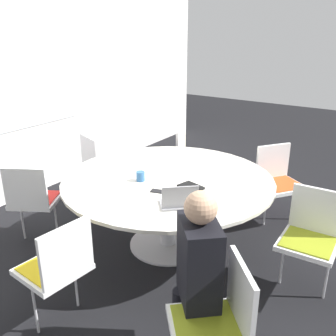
{
  "coord_description": "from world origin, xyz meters",
  "views": [
    {
      "loc": [
        -2.76,
        -1.85,
        2.1
      ],
      "look_at": [
        0.0,
        0.0,
        0.84
      ],
      "focal_mm": 40.0,
      "sensor_mm": 36.0,
      "label": 1
    }
  ],
  "objects_px": {
    "chair_5": "(33,197)",
    "handbag": "(253,193)",
    "laptop": "(179,201)",
    "cell_phone": "(159,191)",
    "chair_4": "(100,162)",
    "coffee_cup": "(141,176)",
    "chair_6": "(58,264)",
    "chair_0": "(218,318)",
    "chair_1": "(311,233)",
    "chair_3": "(190,155)",
    "chair_2": "(278,178)",
    "person_0": "(196,267)",
    "spiral_notebook": "(191,187)"
  },
  "relations": [
    {
      "from": "chair_5",
      "to": "coffee_cup",
      "type": "height_order",
      "value": "chair_5"
    },
    {
      "from": "spiral_notebook",
      "to": "laptop",
      "type": "bearing_deg",
      "value": -163.19
    },
    {
      "from": "chair_2",
      "to": "handbag",
      "type": "relative_size",
      "value": 2.42
    },
    {
      "from": "chair_0",
      "to": "coffee_cup",
      "type": "bearing_deg",
      "value": 11.79
    },
    {
      "from": "chair_2",
      "to": "chair_4",
      "type": "height_order",
      "value": "same"
    },
    {
      "from": "chair_1",
      "to": "chair_6",
      "type": "xyz_separation_m",
      "value": [
        -1.44,
        1.38,
        0.0
      ]
    },
    {
      "from": "chair_4",
      "to": "chair_6",
      "type": "relative_size",
      "value": 1.0
    },
    {
      "from": "chair_4",
      "to": "coffee_cup",
      "type": "bearing_deg",
      "value": -8.45
    },
    {
      "from": "chair_3",
      "to": "laptop",
      "type": "distance_m",
      "value": 1.97
    },
    {
      "from": "coffee_cup",
      "to": "cell_phone",
      "type": "xyz_separation_m",
      "value": [
        -0.11,
        -0.28,
        -0.04
      ]
    },
    {
      "from": "chair_2",
      "to": "spiral_notebook",
      "type": "bearing_deg",
      "value": 16.62
    },
    {
      "from": "chair_4",
      "to": "chair_6",
      "type": "distance_m",
      "value": 2.13
    },
    {
      "from": "chair_6",
      "to": "chair_5",
      "type": "bearing_deg",
      "value": 65.03
    },
    {
      "from": "chair_4",
      "to": "laptop",
      "type": "distance_m",
      "value": 1.93
    },
    {
      "from": "chair_4",
      "to": "laptop",
      "type": "relative_size",
      "value": 2.39
    },
    {
      "from": "laptop",
      "to": "cell_phone",
      "type": "bearing_deg",
      "value": -68.9
    },
    {
      "from": "chair_6",
      "to": "chair_3",
      "type": "bearing_deg",
      "value": 14.5
    },
    {
      "from": "spiral_notebook",
      "to": "coffee_cup",
      "type": "xyz_separation_m",
      "value": [
        -0.12,
        0.48,
        0.04
      ]
    },
    {
      "from": "chair_1",
      "to": "person_0",
      "type": "distance_m",
      "value": 1.25
    },
    {
      "from": "chair_0",
      "to": "chair_2",
      "type": "xyz_separation_m",
      "value": [
        2.31,
        0.42,
        0.0
      ]
    },
    {
      "from": "chair_5",
      "to": "laptop",
      "type": "relative_size",
      "value": 2.39
    },
    {
      "from": "chair_6",
      "to": "handbag",
      "type": "distance_m",
      "value": 2.8
    },
    {
      "from": "spiral_notebook",
      "to": "coffee_cup",
      "type": "distance_m",
      "value": 0.49
    },
    {
      "from": "handbag",
      "to": "chair_5",
      "type": "bearing_deg",
      "value": 145.16
    },
    {
      "from": "chair_2",
      "to": "coffee_cup",
      "type": "xyz_separation_m",
      "value": [
        -1.34,
        0.9,
        0.26
      ]
    },
    {
      "from": "chair_3",
      "to": "laptop",
      "type": "xyz_separation_m",
      "value": [
        -1.72,
        -0.91,
        0.27
      ]
    },
    {
      "from": "chair_0",
      "to": "chair_5",
      "type": "relative_size",
      "value": 1.0
    },
    {
      "from": "handbag",
      "to": "chair_0",
      "type": "bearing_deg",
      "value": -162.92
    },
    {
      "from": "chair_1",
      "to": "cell_phone",
      "type": "bearing_deg",
      "value": 17.4
    },
    {
      "from": "chair_4",
      "to": "spiral_notebook",
      "type": "bearing_deg",
      "value": 3.03
    },
    {
      "from": "coffee_cup",
      "to": "handbag",
      "type": "relative_size",
      "value": 0.26
    },
    {
      "from": "chair_0",
      "to": "chair_4",
      "type": "bearing_deg",
      "value": 15.44
    },
    {
      "from": "chair_4",
      "to": "chair_5",
      "type": "xyz_separation_m",
      "value": [
        -1.11,
        -0.15,
        0.0
      ]
    },
    {
      "from": "chair_4",
      "to": "coffee_cup",
      "type": "height_order",
      "value": "chair_4"
    },
    {
      "from": "chair_1",
      "to": "laptop",
      "type": "relative_size",
      "value": 2.39
    },
    {
      "from": "chair_4",
      "to": "coffee_cup",
      "type": "xyz_separation_m",
      "value": [
        -0.6,
        -1.11,
        0.26
      ]
    },
    {
      "from": "chair_1",
      "to": "coffee_cup",
      "type": "relative_size",
      "value": 9.48
    },
    {
      "from": "coffee_cup",
      "to": "chair_6",
      "type": "bearing_deg",
      "value": -173.61
    },
    {
      "from": "chair_0",
      "to": "chair_3",
      "type": "distance_m",
      "value": 2.92
    },
    {
      "from": "chair_5",
      "to": "chair_6",
      "type": "distance_m",
      "value": 1.25
    },
    {
      "from": "chair_5",
      "to": "handbag",
      "type": "bearing_deg",
      "value": 25.68
    },
    {
      "from": "chair_6",
      "to": "laptop",
      "type": "bearing_deg",
      "value": -23.63
    },
    {
      "from": "chair_3",
      "to": "person_0",
      "type": "height_order",
      "value": "person_0"
    },
    {
      "from": "chair_0",
      "to": "chair_3",
      "type": "xyz_separation_m",
      "value": [
        2.43,
        1.63,
        0.0
      ]
    },
    {
      "from": "chair_0",
      "to": "chair_2",
      "type": "relative_size",
      "value": 1.0
    },
    {
      "from": "chair_5",
      "to": "laptop",
      "type": "height_order",
      "value": "laptop"
    },
    {
      "from": "spiral_notebook",
      "to": "chair_6",
      "type": "bearing_deg",
      "value": 164.34
    },
    {
      "from": "chair_5",
      "to": "laptop",
      "type": "distance_m",
      "value": 1.6
    },
    {
      "from": "laptop",
      "to": "coffee_cup",
      "type": "xyz_separation_m",
      "value": [
        0.27,
        0.59,
        -0.01
      ]
    },
    {
      "from": "person_0",
      "to": "coffee_cup",
      "type": "relative_size",
      "value": 13.29
    }
  ]
}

